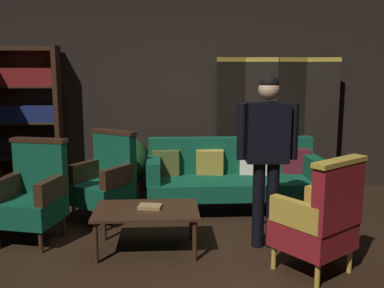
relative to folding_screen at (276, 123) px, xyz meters
name	(u,v)px	position (x,y,z in m)	size (l,w,h in m)	color
ground_plane	(197,259)	(-1.27, -2.23, -0.99)	(10.00, 10.00, 0.00)	black
back_wall	(185,93)	(-1.27, 0.22, 0.41)	(7.20, 0.10, 2.80)	black
folding_screen	(276,123)	(0.00, 0.00, 0.00)	(1.73, 0.23, 1.90)	black
bookshelf	(28,118)	(-3.42, -0.03, 0.10)	(0.90, 0.32, 2.05)	#382114
velvet_couch	(233,173)	(-0.72, -0.77, -0.53)	(2.12, 0.78, 0.88)	#382114
coffee_table	(146,214)	(-1.75, -2.00, -0.61)	(1.00, 0.64, 0.42)	#382114
armchair_gilt_accent	(320,219)	(-0.25, -2.58, -0.50)	(0.80, 0.80, 1.04)	gold
armchair_wing_left	(33,194)	(-2.91, -1.66, -0.50)	(0.71, 0.70, 1.04)	#382114
armchair_wing_right	(106,179)	(-2.25, -1.09, -0.50)	(0.80, 0.80, 1.04)	#382114
standing_figure	(267,145)	(-0.58, -1.97, 0.04)	(0.59, 0.24, 1.70)	black
potted_plant	(129,164)	(-2.05, -0.31, -0.49)	(0.56, 0.56, 0.86)	brown
book_tan_leather	(150,207)	(-1.71, -1.98, -0.55)	(0.22, 0.15, 0.03)	#9E7A47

